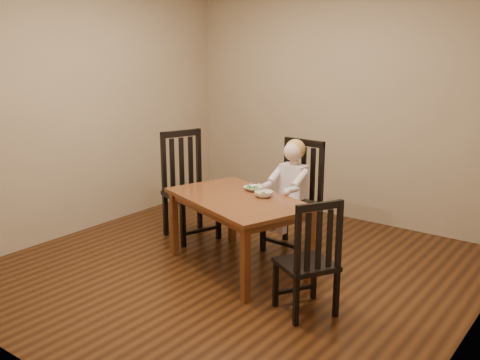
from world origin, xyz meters
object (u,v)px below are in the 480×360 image
Objects in this scene: chair_right at (310,260)px; bowl_veg at (264,194)px; chair_left at (188,187)px; toddler at (292,184)px; bowl_peas at (253,189)px; dining_table at (238,206)px; chair_child at (295,198)px.

bowl_veg is at bearing 85.21° from chair_right.
chair_left is at bearing 169.73° from bowl_veg.
bowl_peas is at bearing 66.18° from toddler.
chair_right reaches higher than bowl_peas.
chair_right is 1.22m from bowl_peas.
bowl_peas is 0.97× the size of bowl_veg.
chair_left is 2.03m from chair_right.
bowl_peas is at bearing 104.14° from chair_left.
bowl_veg is (0.18, 0.15, 0.10)m from dining_table.
chair_left is 1.14m from toddler.
chair_left is 1.12m from bowl_veg.
chair_left reaches higher than dining_table.
chair_right is 1.34m from toddler.
chair_left is at bearing 159.15° from dining_table.
toddler is 0.43m from bowl_peas.
chair_child is 1.15m from chair_left.
chair_right is (0.79, -1.10, -0.08)m from chair_child.
chair_child reaches higher than bowl_peas.
toddler is at bearing 90.61° from bowl_veg.
toddler is (-0.80, 1.05, 0.23)m from chair_right.
chair_child is 0.16m from toddler.
chair_left is (-1.09, -0.36, 0.01)m from chair_child.
chair_child reaches higher than dining_table.
chair_left reaches higher than chair_child.
chair_left reaches higher than bowl_veg.
bowl_veg is at bearing 40.47° from dining_table.
chair_right is at bearing -34.61° from bowl_veg.
chair_child is 0.98× the size of chair_left.
toddler reaches higher than dining_table.
bowl_veg is at bearing 99.03° from chair_left.
chair_child is at bearing 65.76° from bowl_peas.
chair_right is (1.88, -0.74, -0.10)m from chair_left.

